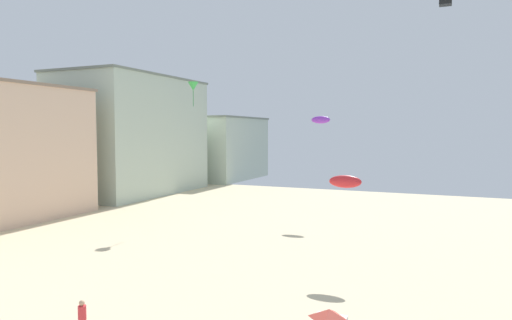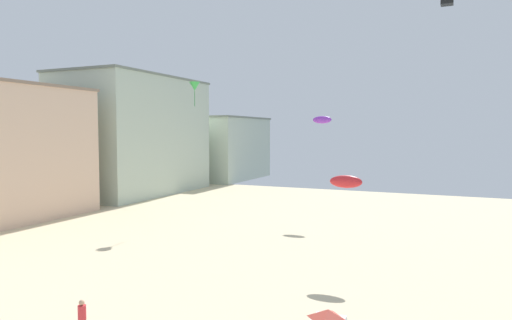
{
  "view_description": "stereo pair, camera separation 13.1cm",
  "coord_description": "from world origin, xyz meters",
  "px_view_note": "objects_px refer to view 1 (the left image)",
  "views": [
    {
      "loc": [
        12.78,
        -6.37,
        8.7
      ],
      "look_at": [
        3.85,
        14.18,
        7.3
      ],
      "focal_mm": 31.66,
      "sensor_mm": 36.0,
      "label": 1
    },
    {
      "loc": [
        12.9,
        -6.32,
        8.7
      ],
      "look_at": [
        3.85,
        14.18,
        7.3
      ],
      "focal_mm": 31.66,
      "sensor_mm": 36.0,
      "label": 2
    }
  ],
  "objects_px": {
    "kite_purple_parafoil": "(321,120)",
    "kite_flyer": "(82,317)",
    "kite_green_delta": "(193,86)",
    "kite_red_parafoil": "(345,182)"
  },
  "relations": [
    {
      "from": "kite_purple_parafoil",
      "to": "kite_flyer",
      "type": "bearing_deg",
      "value": -93.0
    },
    {
      "from": "kite_green_delta",
      "to": "kite_red_parafoil",
      "type": "height_order",
      "value": "kite_green_delta"
    },
    {
      "from": "kite_flyer",
      "to": "kite_red_parafoil",
      "type": "distance_m",
      "value": 16.96
    },
    {
      "from": "kite_flyer",
      "to": "kite_red_parafoil",
      "type": "xyz_separation_m",
      "value": [
        7.97,
        14.23,
        4.63
      ]
    },
    {
      "from": "kite_flyer",
      "to": "kite_purple_parafoil",
      "type": "height_order",
      "value": "kite_purple_parafoil"
    },
    {
      "from": "kite_purple_parafoil",
      "to": "kite_red_parafoil",
      "type": "distance_m",
      "value": 18.78
    },
    {
      "from": "kite_flyer",
      "to": "kite_green_delta",
      "type": "bearing_deg",
      "value": -54.14
    },
    {
      "from": "kite_flyer",
      "to": "kite_red_parafoil",
      "type": "relative_size",
      "value": 0.79
    },
    {
      "from": "kite_red_parafoil",
      "to": "kite_purple_parafoil",
      "type": "bearing_deg",
      "value": 110.28
    },
    {
      "from": "kite_purple_parafoil",
      "to": "kite_green_delta",
      "type": "height_order",
      "value": "kite_green_delta"
    }
  ]
}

